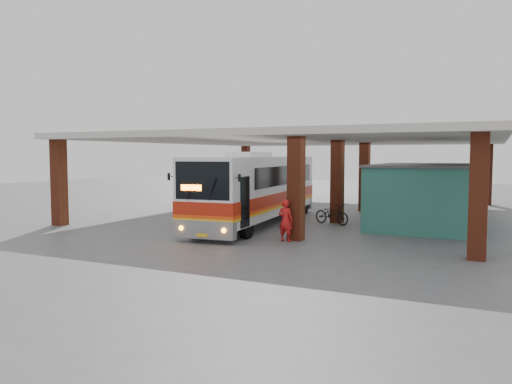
{
  "coord_description": "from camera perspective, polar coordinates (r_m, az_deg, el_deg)",
  "views": [
    {
      "loc": [
        10.5,
        -22.44,
        3.59
      ],
      "look_at": [
        -0.31,
        0.0,
        1.72
      ],
      "focal_mm": 35.0,
      "sensor_mm": 36.0,
      "label": 1
    }
  ],
  "objects": [
    {
      "name": "shop_building",
      "position": [
        26.69,
        19.17,
        -0.3
      ],
      "size": [
        5.2,
        8.2,
        3.11
      ],
      "color": "#2E7467",
      "rests_on": "ground"
    },
    {
      "name": "coach_bus",
      "position": [
        25.75,
        0.12,
        0.41
      ],
      "size": [
        3.82,
        12.94,
        3.72
      ],
      "rotation": [
        0.0,
        0.0,
        0.09
      ],
      "color": "white",
      "rests_on": "ground"
    },
    {
      "name": "canopy_roof",
      "position": [
        30.64,
        6.68,
        5.96
      ],
      "size": [
        21.0,
        23.0,
        0.3
      ],
      "primitive_type": "cube",
      "color": "beige",
      "rests_on": "brick_columns"
    },
    {
      "name": "ground",
      "position": [
        25.04,
        0.63,
        -3.95
      ],
      "size": [
        90.0,
        90.0,
        0.0
      ],
      "primitive_type": "plane",
      "color": "#515154",
      "rests_on": "ground"
    },
    {
      "name": "motorcycle",
      "position": [
        25.99,
        8.66,
        -2.48
      ],
      "size": [
        2.2,
        1.4,
        1.09
      ],
      "primitive_type": "imported",
      "rotation": [
        0.0,
        0.0,
        1.22
      ],
      "color": "black",
      "rests_on": "ground"
    },
    {
      "name": "pedestrian",
      "position": [
        20.66,
        3.39,
        -3.28
      ],
      "size": [
        0.67,
        0.46,
        1.74
      ],
      "primitive_type": "imported",
      "rotation": [
        0.0,
        0.0,
        3.07
      ],
      "color": "red",
      "rests_on": "ground"
    },
    {
      "name": "brick_columns",
      "position": [
        28.94,
        7.41,
        1.45
      ],
      "size": [
        20.1,
        21.6,
        4.35
      ],
      "color": "maroon",
      "rests_on": "ground"
    },
    {
      "name": "red_chair",
      "position": [
        32.01,
        15.08,
        -1.64
      ],
      "size": [
        0.47,
        0.47,
        0.79
      ],
      "rotation": [
        0.0,
        0.0,
        0.16
      ],
      "color": "red",
      "rests_on": "ground"
    }
  ]
}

